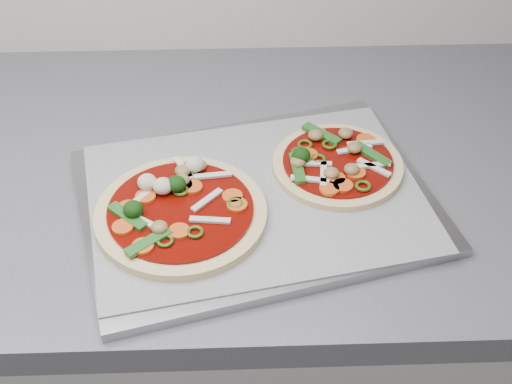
{
  "coord_description": "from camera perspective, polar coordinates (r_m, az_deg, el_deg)",
  "views": [
    {
      "loc": [
        -0.56,
        0.56,
        1.51
      ],
      "look_at": [
        -0.54,
        1.21,
        0.93
      ],
      "focal_mm": 50.0,
      "sensor_mm": 36.0,
      "label": 1
    }
  ],
  "objects": [
    {
      "name": "parchment",
      "position": [
        0.89,
        0.01,
        -0.34
      ],
      "size": [
        0.46,
        0.37,
        0.0
      ],
      "primitive_type": "cube",
      "rotation": [
        0.0,
        0.0,
        0.2
      ],
      "color": "gray",
      "rests_on": "baking_tray"
    },
    {
      "name": "pizza_right",
      "position": [
        0.93,
        6.39,
        2.34
      ],
      "size": [
        0.23,
        0.23,
        0.03
      ],
      "rotation": [
        0.0,
        0.0,
        0.52
      ],
      "color": "#DBC386",
      "rests_on": "parchment"
    },
    {
      "name": "baking_tray",
      "position": [
        0.89,
        0.01,
        -0.72
      ],
      "size": [
        0.49,
        0.41,
        0.01
      ],
      "primitive_type": "cube",
      "rotation": [
        0.0,
        0.0,
        0.26
      ],
      "color": "#96969C",
      "rests_on": "countertop"
    },
    {
      "name": "pizza_left",
      "position": [
        0.86,
        -6.19,
        -1.42
      ],
      "size": [
        0.28,
        0.28,
        0.04
      ],
      "rotation": [
        0.0,
        0.0,
        0.54
      ],
      "color": "#DBC386",
      "rests_on": "parchment"
    }
  ]
}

